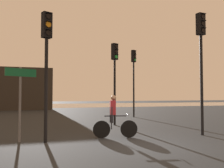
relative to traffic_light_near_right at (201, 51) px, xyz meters
The scene contains 8 objects.
ground_plane 4.89m from the traffic_light_near_right, 157.47° to the right, with size 120.00×120.00×0.00m, color black.
water_strip 32.14m from the traffic_light_near_right, 95.75° to the left, with size 80.00×16.00×0.01m, color gray.
traffic_light_near_right is the anchor object (origin of this frame).
traffic_light_near_left 6.17m from the traffic_light_near_right, behind, with size 0.39×0.41×4.51m.
traffic_light_center 4.92m from the traffic_light_near_right, 118.51° to the left, with size 0.39×0.41×4.46m.
traffic_light_far_right 8.69m from the traffic_light_near_right, 86.22° to the left, with size 0.40×0.42×5.01m.
direction_sign_post 7.24m from the traffic_light_near_right, behind, with size 1.01×0.49×2.60m.
cyclist 4.51m from the traffic_light_near_right, behind, with size 1.69×0.49×1.62m.
Camera 1 is at (-3.35, -7.30, 1.62)m, focal length 40.00 mm.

